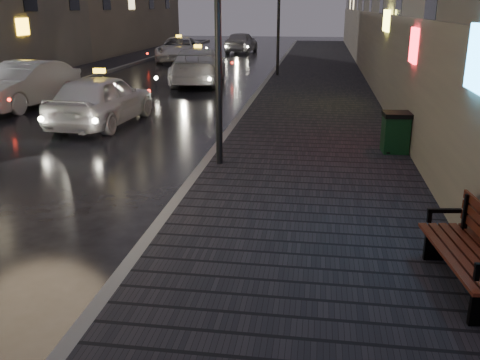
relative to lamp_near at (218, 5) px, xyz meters
The scene contains 13 objects.
sidewalk 15.52m from the lamp_near, 82.22° to the left, with size 4.60×58.00×0.15m, color black.
curb 15.39m from the lamp_near, 91.34° to the left, with size 0.20×58.00×0.15m, color slate.
sidewalk_far 18.65m from the lamp_near, 125.12° to the left, with size 2.40×58.00×0.15m, color black.
curb_far 17.95m from the lamp_near, 121.66° to the left, with size 0.20×58.00×0.15m, color slate.
lamp_near is the anchor object (origin of this frame).
lamp_far 16.00m from the lamp_near, 90.00° to the left, with size 0.36×0.36×5.28m.
bench 7.04m from the lamp_near, 50.76° to the right, with size 0.89×1.98×0.98m.
trash_bin 5.12m from the lamp_near, 21.59° to the left, with size 0.66×0.66×0.96m.
taxi_near 6.61m from the lamp_near, 136.73° to the left, with size 1.84×4.58×1.56m, color white.
car_left_mid 10.95m from the lamp_near, 141.47° to the left, with size 1.69×4.85×1.60m, color #A7A8AF.
taxi_mid 14.05m from the lamp_near, 104.54° to the left, with size 2.30×5.67×1.65m, color silver.
taxi_far 24.88m from the lamp_near, 106.60° to the left, with size 2.55×5.53×1.54m, color silver.
car_far 31.16m from the lamp_near, 97.37° to the left, with size 1.87×4.64×1.58m, color #9B99A1.
Camera 1 is at (3.96, -5.20, 3.48)m, focal length 40.00 mm.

